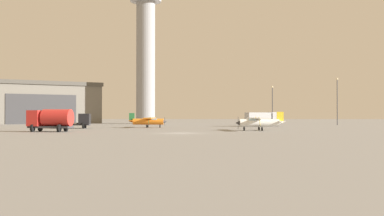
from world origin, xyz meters
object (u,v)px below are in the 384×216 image
object	(u,v)px
truck_fuel_tanker_red	(51,119)
light_post_east	(272,102)
airplane_white	(260,122)
truck_box_silver	(263,118)
light_post_west	(337,98)
control_tower	(146,41)
truck_flatbed_black	(77,121)
airplane_orange	(148,121)

from	to	relation	value
truck_fuel_tanker_red	light_post_east	world-z (taller)	light_post_east
airplane_white	truck_box_silver	size ratio (longest dim) A/B	1.26
light_post_west	light_post_east	distance (m)	14.15
airplane_white	truck_fuel_tanker_red	bearing A→B (deg)	3.91
airplane_white	control_tower	bearing A→B (deg)	-72.88
truck_box_silver	truck_flatbed_black	distance (m)	35.71
truck_fuel_tanker_red	light_post_west	world-z (taller)	light_post_west
airplane_white	truck_flatbed_black	world-z (taller)	airplane_white
airplane_orange	truck_box_silver	bearing A→B (deg)	24.33
airplane_orange	truck_flatbed_black	distance (m)	12.21
truck_flatbed_black	light_post_west	world-z (taller)	light_post_west
airplane_white	truck_flatbed_black	bearing A→B (deg)	-26.35
truck_fuel_tanker_red	truck_box_silver	xyz separation A→B (m)	(31.14, 30.97, -0.09)
light_post_east	airplane_white	bearing A→B (deg)	-99.39
light_post_west	light_post_east	size ratio (longest dim) A/B	1.16
light_post_west	control_tower	bearing A→B (deg)	160.10
airplane_orange	truck_fuel_tanker_red	world-z (taller)	truck_fuel_tanker_red
airplane_orange	airplane_white	world-z (taller)	airplane_white
truck_box_silver	light_post_east	size ratio (longest dim) A/B	0.82
truck_box_silver	light_post_west	world-z (taller)	light_post_west
control_tower	light_post_east	distance (m)	36.68
light_post_east	truck_flatbed_black	bearing A→B (deg)	-139.34
truck_box_silver	light_post_east	bearing A→B (deg)	58.81
airplane_white	truck_flatbed_black	distance (m)	30.87
truck_box_silver	light_post_east	distance (m)	16.40
light_post_east	truck_fuel_tanker_red	bearing A→B (deg)	-126.84
truck_flatbed_black	truck_fuel_tanker_red	bearing A→B (deg)	-92.48
airplane_orange	truck_box_silver	distance (m)	23.50
airplane_white	light_post_east	distance (m)	41.68
control_tower	light_post_west	size ratio (longest dim) A/B	3.97
truck_flatbed_black	light_post_west	bearing A→B (deg)	21.87
truck_fuel_tanker_red	light_post_west	xyz separation A→B (m)	(48.37, 42.39, 4.31)
truck_fuel_tanker_red	truck_flatbed_black	size ratio (longest dim) A/B	0.91
truck_fuel_tanker_red	airplane_white	bearing A→B (deg)	-162.25
airplane_white	truck_flatbed_black	size ratio (longest dim) A/B	1.41
control_tower	truck_flatbed_black	world-z (taller)	control_tower
truck_fuel_tanker_red	truck_flatbed_black	bearing A→B (deg)	-79.46
airplane_orange	light_post_west	bearing A→B (deg)	28.00
airplane_white	light_post_west	world-z (taller)	light_post_west
airplane_white	truck_fuel_tanker_red	xyz separation A→B (m)	(-28.09, -5.60, 0.44)
truck_box_silver	control_tower	bearing A→B (deg)	116.85
control_tower	truck_box_silver	world-z (taller)	control_tower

